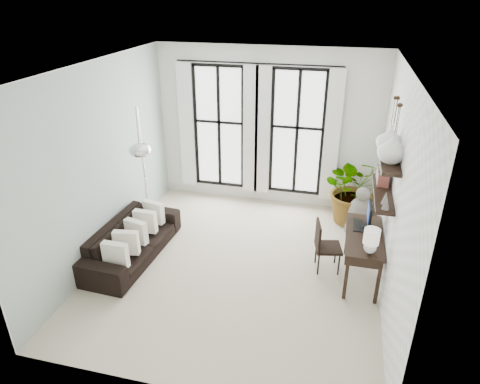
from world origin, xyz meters
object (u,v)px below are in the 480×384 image
(plant, at_px, (355,189))
(desk, at_px, (364,239))
(sofa, at_px, (132,240))
(buddha, at_px, (360,214))
(desk_chair, at_px, (324,243))
(arc_lamp, at_px, (140,142))

(plant, relative_size, desk, 1.05)
(plant, bearing_deg, sofa, -149.40)
(sofa, height_order, plant, plant)
(sofa, distance_m, buddha, 4.13)
(buddha, bearing_deg, plant, 109.24)
(sofa, relative_size, desk_chair, 2.50)
(sofa, height_order, buddha, buddha)
(sofa, height_order, desk, desk)
(sofa, relative_size, desk, 1.62)
(arc_lamp, bearing_deg, desk_chair, -1.22)
(buddha, bearing_deg, arc_lamp, -160.56)
(sofa, relative_size, arc_lamp, 0.85)
(desk_chair, bearing_deg, desk, -23.63)
(desk, relative_size, arc_lamp, 0.52)
(desk_chair, bearing_deg, sofa, 175.40)
(desk_chair, bearing_deg, buddha, 54.60)
(arc_lamp, distance_m, buddha, 4.16)
(buddha, bearing_deg, desk_chair, -113.60)
(desk, bearing_deg, sofa, -175.80)
(sofa, xyz_separation_m, desk, (3.75, 0.27, 0.41))
(sofa, bearing_deg, desk_chair, -79.57)
(arc_lamp, bearing_deg, desk, -2.96)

